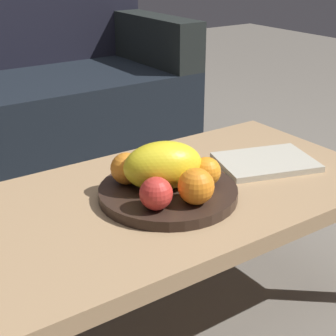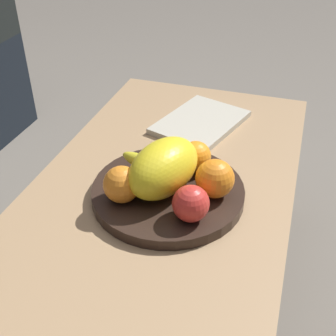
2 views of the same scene
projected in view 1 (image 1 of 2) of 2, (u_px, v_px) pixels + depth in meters
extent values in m
plane|color=slate|center=(173.00, 317.00, 1.40)|extent=(8.00, 8.00, 0.00)
cube|color=tan|center=(174.00, 197.00, 1.26)|extent=(1.05, 0.57, 0.04)
cylinder|color=tan|center=(248.00, 184.00, 1.77)|extent=(0.05, 0.05, 0.34)
cube|color=black|center=(149.00, 38.00, 2.48)|extent=(0.14, 0.70, 0.22)
cylinder|color=#2F2119|center=(168.00, 193.00, 1.21)|extent=(0.32, 0.32, 0.03)
ellipsoid|color=yellow|center=(163.00, 166.00, 1.18)|extent=(0.21, 0.16, 0.11)
sphere|color=orange|center=(196.00, 186.00, 1.12)|extent=(0.08, 0.08, 0.08)
sphere|color=orange|center=(206.00, 171.00, 1.20)|extent=(0.07, 0.07, 0.07)
sphere|color=orange|center=(126.00, 168.00, 1.21)|extent=(0.08, 0.08, 0.08)
sphere|color=red|center=(156.00, 194.00, 1.09)|extent=(0.07, 0.07, 0.07)
ellipsoid|color=yellow|center=(169.00, 174.00, 1.23)|extent=(0.09, 0.15, 0.03)
ellipsoid|color=gold|center=(162.00, 173.00, 1.24)|extent=(0.15, 0.10, 0.03)
ellipsoid|color=yellow|center=(167.00, 163.00, 1.23)|extent=(0.15, 0.08, 0.03)
ellipsoid|color=yellow|center=(160.00, 164.00, 1.22)|extent=(0.08, 0.15, 0.03)
cube|color=beige|center=(266.00, 162.00, 1.39)|extent=(0.29, 0.25, 0.02)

